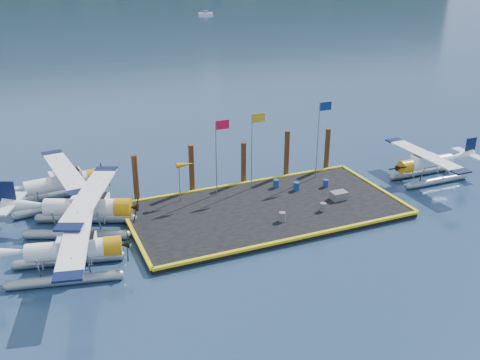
{
  "coord_description": "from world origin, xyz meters",
  "views": [
    {
      "loc": [
        -15.87,
        -32.42,
        17.81
      ],
      "look_at": [
        -1.27,
        2.0,
        2.11
      ],
      "focal_mm": 40.0,
      "sensor_mm": 36.0,
      "label": 1
    }
  ],
  "objects_px": {
    "flagpole_yellow": "(254,140)",
    "piling_3": "(287,155)",
    "flagpole_red": "(218,146)",
    "flagpole_blue": "(320,129)",
    "piling_0": "(136,180)",
    "windsock": "(185,165)",
    "seaplane_a": "(71,252)",
    "drum_2": "(326,183)",
    "drum_3": "(282,217)",
    "drum_4": "(296,186)",
    "crate": "(339,195)",
    "piling_4": "(327,151)",
    "seaplane_d": "(427,165)",
    "piling_1": "(192,170)",
    "drum_1": "(323,207)",
    "seaplane_b": "(85,210)",
    "drum_5": "(276,183)",
    "piling_2": "(244,164)",
    "seaplane_c": "(61,185)"
  },
  "relations": [
    {
      "from": "flagpole_yellow",
      "to": "piling_0",
      "type": "xyz_separation_m",
      "value": [
        -9.2,
        1.6,
        -2.51
      ]
    },
    {
      "from": "flagpole_yellow",
      "to": "windsock",
      "type": "relative_size",
      "value": 1.99
    },
    {
      "from": "piling_2",
      "to": "piling_3",
      "type": "xyz_separation_m",
      "value": [
        4.0,
        0.0,
        0.25
      ]
    },
    {
      "from": "piling_1",
      "to": "seaplane_d",
      "type": "bearing_deg",
      "value": -14.58
    },
    {
      "from": "flagpole_blue",
      "to": "piling_0",
      "type": "bearing_deg",
      "value": 173.99
    },
    {
      "from": "drum_1",
      "to": "crate",
      "type": "height_order",
      "value": "drum_1"
    },
    {
      "from": "flagpole_yellow",
      "to": "piling_3",
      "type": "xyz_separation_m",
      "value": [
        3.8,
        1.6,
        -2.36
      ]
    },
    {
      "from": "flagpole_red",
      "to": "windsock",
      "type": "height_order",
      "value": "flagpole_red"
    },
    {
      "from": "seaplane_d",
      "to": "piling_0",
      "type": "bearing_deg",
      "value": 78.49
    },
    {
      "from": "drum_2",
      "to": "drum_5",
      "type": "height_order",
      "value": "drum_5"
    },
    {
      "from": "drum_5",
      "to": "flagpole_blue",
      "type": "xyz_separation_m",
      "value": [
        4.26,
        0.6,
        3.96
      ]
    },
    {
      "from": "flagpole_blue",
      "to": "piling_0",
      "type": "xyz_separation_m",
      "value": [
        -15.2,
        1.6,
        -2.69
      ]
    },
    {
      "from": "drum_5",
      "to": "piling_2",
      "type": "distance_m",
      "value": 3.15
    },
    {
      "from": "drum_3",
      "to": "flagpole_yellow",
      "type": "xyz_separation_m",
      "value": [
        0.57,
        6.17,
        3.77
      ]
    },
    {
      "from": "flagpole_blue",
      "to": "piling_3",
      "type": "relative_size",
      "value": 1.51
    },
    {
      "from": "seaplane_a",
      "to": "drum_2",
      "type": "distance_m",
      "value": 21.08
    },
    {
      "from": "seaplane_b",
      "to": "piling_2",
      "type": "height_order",
      "value": "piling_2"
    },
    {
      "from": "flagpole_yellow",
      "to": "drum_3",
      "type": "bearing_deg",
      "value": -95.27
    },
    {
      "from": "piling_1",
      "to": "crate",
      "type": "bearing_deg",
      "value": -32.0
    },
    {
      "from": "drum_2",
      "to": "drum_4",
      "type": "xyz_separation_m",
      "value": [
        -2.54,
        0.33,
        0.03
      ]
    },
    {
      "from": "seaplane_b",
      "to": "piling_0",
      "type": "xyz_separation_m",
      "value": [
        4.24,
        3.03,
        0.38
      ]
    },
    {
      "from": "seaplane_c",
      "to": "piling_3",
      "type": "relative_size",
      "value": 2.37
    },
    {
      "from": "drum_3",
      "to": "windsock",
      "type": "xyz_separation_m",
      "value": [
        -5.16,
        6.17,
        2.49
      ]
    },
    {
      "from": "drum_1",
      "to": "windsock",
      "type": "distance_m",
      "value": 10.78
    },
    {
      "from": "seaplane_a",
      "to": "flagpole_blue",
      "type": "xyz_separation_m",
      "value": [
        21.02,
        6.78,
        3.17
      ]
    },
    {
      "from": "seaplane_a",
      "to": "drum_4",
      "type": "bearing_deg",
      "value": 118.1
    },
    {
      "from": "drum_3",
      "to": "piling_4",
      "type": "relative_size",
      "value": 0.17
    },
    {
      "from": "flagpole_red",
      "to": "piling_2",
      "type": "bearing_deg",
      "value": 29.8
    },
    {
      "from": "crate",
      "to": "piling_3",
      "type": "relative_size",
      "value": 0.29
    },
    {
      "from": "drum_4",
      "to": "flagpole_blue",
      "type": "bearing_deg",
      "value": 30.16
    },
    {
      "from": "drum_1",
      "to": "drum_5",
      "type": "distance_m",
      "value": 5.4
    },
    {
      "from": "seaplane_b",
      "to": "drum_4",
      "type": "height_order",
      "value": "seaplane_b"
    },
    {
      "from": "seaplane_d",
      "to": "piling_2",
      "type": "bearing_deg",
      "value": 71.68
    },
    {
      "from": "piling_2",
      "to": "drum_5",
      "type": "bearing_deg",
      "value": -48.62
    },
    {
      "from": "seaplane_a",
      "to": "flagpole_yellow",
      "type": "relative_size",
      "value": 1.58
    },
    {
      "from": "seaplane_d",
      "to": "flagpole_blue",
      "type": "relative_size",
      "value": 1.4
    },
    {
      "from": "flagpole_yellow",
      "to": "piling_1",
      "type": "bearing_deg",
      "value": 161.21
    },
    {
      "from": "seaplane_b",
      "to": "seaplane_d",
      "type": "relative_size",
      "value": 1.13
    },
    {
      "from": "crate",
      "to": "piling_4",
      "type": "distance_m",
      "value": 6.83
    },
    {
      "from": "flagpole_yellow",
      "to": "piling_1",
      "type": "xyz_separation_m",
      "value": [
        -4.7,
        1.6,
        -2.41
      ]
    },
    {
      "from": "flagpole_yellow",
      "to": "piling_3",
      "type": "height_order",
      "value": "flagpole_yellow"
    },
    {
      "from": "seaplane_a",
      "to": "piling_3",
      "type": "distance_m",
      "value": 20.62
    },
    {
      "from": "seaplane_a",
      "to": "drum_5",
      "type": "height_order",
      "value": "seaplane_a"
    },
    {
      "from": "windsock",
      "to": "piling_0",
      "type": "distance_m",
      "value": 4.02
    },
    {
      "from": "piling_0",
      "to": "drum_1",
      "type": "bearing_deg",
      "value": -31.49
    },
    {
      "from": "seaplane_a",
      "to": "flagpole_blue",
      "type": "distance_m",
      "value": 22.32
    },
    {
      "from": "drum_4",
      "to": "flagpole_red",
      "type": "distance_m",
      "value": 7.22
    },
    {
      "from": "flagpole_red",
      "to": "piling_4",
      "type": "xyz_separation_m",
      "value": [
        10.79,
        1.6,
        -2.4
      ]
    },
    {
      "from": "piling_1",
      "to": "piling_4",
      "type": "distance_m",
      "value": 12.5
    },
    {
      "from": "piling_3",
      "to": "flagpole_red",
      "type": "bearing_deg",
      "value": -166.75
    }
  ]
}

